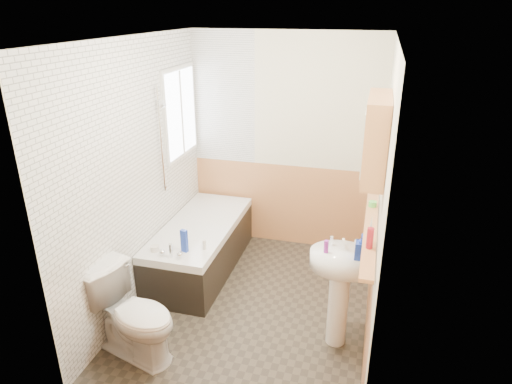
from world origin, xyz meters
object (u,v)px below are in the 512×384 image
toilet (134,315)px  sink (340,279)px  pine_shelf (370,229)px  medicine_cabinet (376,138)px  bathtub (201,245)px

toilet → sink: bearing=-53.6°
pine_shelf → medicine_cabinet: 0.75m
toilet → pine_shelf: bearing=-53.8°
toilet → bathtub: bearing=15.3°
bathtub → sink: (1.57, -0.82, 0.35)m
bathtub → sink: size_ratio=1.64×
sink → bathtub: bearing=158.7°
toilet → pine_shelf: 2.04m
toilet → sink: sink is taller
toilet → sink: size_ratio=0.78×
pine_shelf → medicine_cabinet: size_ratio=2.30×
bathtub → sink: 1.80m
sink → medicine_cabinet: 1.22m
pine_shelf → sink: bearing=-161.8°
bathtub → pine_shelf: bearing=-23.1°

